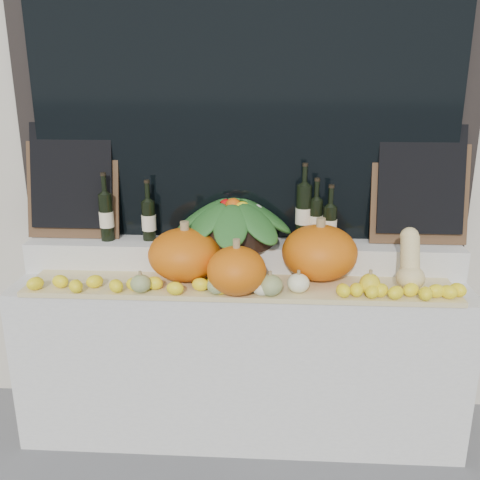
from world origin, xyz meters
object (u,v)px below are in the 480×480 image
pumpkin_right (319,252)px  pumpkin_left (185,254)px  wine_bottle_tall (303,213)px  butternut_squash (410,263)px  produce_bowl (233,220)px

pumpkin_right → pumpkin_left: bearing=-176.2°
pumpkin_right → wine_bottle_tall: (-0.08, 0.18, 0.16)m
pumpkin_right → wine_bottle_tall: 0.25m
pumpkin_right → wine_bottle_tall: wine_bottle_tall is taller
pumpkin_left → wine_bottle_tall: 0.66m
wine_bottle_tall → pumpkin_left: bearing=-159.4°
pumpkin_right → wine_bottle_tall: bearing=113.0°
pumpkin_right → butternut_squash: 0.44m
pumpkin_right → butternut_squash: butternut_squash is taller
pumpkin_left → wine_bottle_tall: bearing=20.6°
produce_bowl → wine_bottle_tall: (0.37, 0.03, 0.04)m
pumpkin_left → wine_bottle_tall: (0.59, 0.22, 0.16)m
pumpkin_left → butternut_squash: bearing=-2.8°
pumpkin_left → pumpkin_right: bearing=3.8°
butternut_squash → wine_bottle_tall: bearing=151.0°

